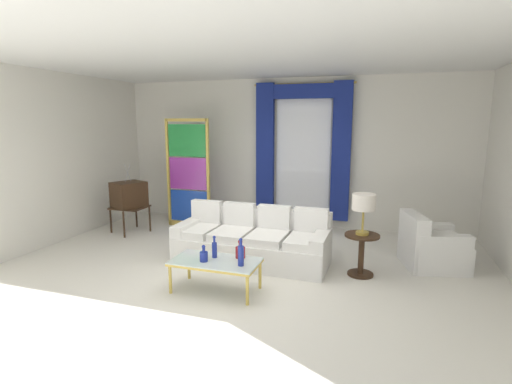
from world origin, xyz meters
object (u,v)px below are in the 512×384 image
coffee_table (216,263)px  bottle_ruby_flask (204,256)px  stained_glass_divider (188,176)px  bottle_blue_decanter (214,249)px  bottle_crystal_tall (241,254)px  couch_white_long (253,241)px  peacock_figurine (200,221)px  table_lamp_brass (364,204)px  bottle_amber_squat (240,251)px  vintage_tv (129,196)px  armchair_white (430,248)px  round_side_table (361,251)px

coffee_table → bottle_ruby_flask: bottle_ruby_flask is taller
bottle_ruby_flask → stained_glass_divider: 3.28m
bottle_blue_decanter → coffee_table: bearing=-60.4°
coffee_table → bottle_crystal_tall: (0.37, -0.07, 0.18)m
couch_white_long → peacock_figurine: 1.89m
coffee_table → bottle_blue_decanter: bottle_blue_decanter is taller
stained_glass_divider → table_lamp_brass: stained_glass_divider is taller
stained_glass_divider → table_lamp_brass: 3.86m
bottle_ruby_flask → peacock_figurine: (-1.28, 2.44, -0.26)m
table_lamp_brass → bottle_blue_decanter: bearing=-150.2°
coffee_table → bottle_crystal_tall: size_ratio=3.18×
couch_white_long → stained_glass_divider: stained_glass_divider is taller
bottle_amber_squat → stained_glass_divider: 3.29m
stained_glass_divider → peacock_figurine: bearing=-38.9°
coffee_table → bottle_crystal_tall: 0.42m
vintage_tv → peacock_figurine: vintage_tv is taller
couch_white_long → table_lamp_brass: 1.79m
couch_white_long → bottle_amber_squat: couch_white_long is taller
table_lamp_brass → couch_white_long: bearing=176.6°
bottle_crystal_tall → vintage_tv: size_ratio=0.26×
bottle_crystal_tall → armchair_white: 2.97m
bottle_blue_decanter → round_side_table: (1.78, 1.02, -0.17)m
bottle_blue_decanter → vintage_tv: (-2.64, 1.85, 0.20)m
table_lamp_brass → bottle_ruby_flask: bearing=-147.1°
bottle_blue_decanter → armchair_white: armchair_white is taller
coffee_table → bottle_blue_decanter: bearing=119.6°
bottle_blue_decanter → armchair_white: (2.73, 1.68, -0.24)m
vintage_tv → stained_glass_divider: stained_glass_divider is taller
coffee_table → round_side_table: 2.05m
bottle_amber_squat → stained_glass_divider: bearing=129.6°
bottle_blue_decanter → bottle_crystal_tall: bearing=-21.7°
armchair_white → table_lamp_brass: size_ratio=1.75×
coffee_table → bottle_ruby_flask: (-0.12, -0.08, 0.11)m
couch_white_long → vintage_tv: size_ratio=1.75×
coffee_table → peacock_figurine: size_ratio=1.84×
vintage_tv → stained_glass_divider: size_ratio=0.61×
bottle_amber_squat → vintage_tv: size_ratio=0.18×
couch_white_long → stained_glass_divider: (-1.89, 1.47, 0.75)m
couch_white_long → peacock_figurine: size_ratio=3.92×
bottle_crystal_tall → table_lamp_brass: 1.86m
couch_white_long → bottle_amber_squat: size_ratio=9.70×
coffee_table → vintage_tv: vintage_tv is taller
bottle_crystal_tall → table_lamp_brass: bearing=41.3°
armchair_white → peacock_figurine: size_ratio=1.66×
vintage_tv → bottle_crystal_tall: bearing=-33.4°
couch_white_long → armchair_white: couch_white_long is taller
armchair_white → round_side_table: 1.16m
coffee_table → armchair_white: (2.68, 1.78, -0.08)m
peacock_figurine → table_lamp_brass: size_ratio=1.05×
bottle_crystal_tall → armchair_white: armchair_white is taller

